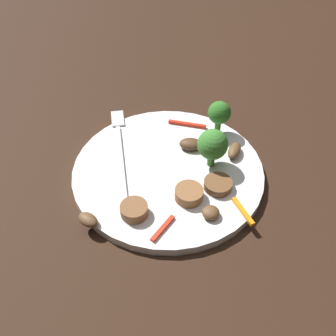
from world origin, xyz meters
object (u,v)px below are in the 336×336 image
(fork, at_px, (120,145))
(mushroom_1, at_px, (191,144))
(mushroom_3, at_px, (211,212))
(sausage_slice_0, at_px, (218,185))
(sausage_slice_2, at_px, (134,210))
(broccoli_floret_0, at_px, (213,145))
(mushroom_0, at_px, (234,151))
(sausage_slice_1, at_px, (189,194))
(pepper_strip_3, at_px, (163,228))
(pepper_strip_2, at_px, (187,124))
(plate, at_px, (168,171))
(mushroom_2, at_px, (88,220))
(broccoli_floret_1, at_px, (219,113))
(pepper_strip_1, at_px, (243,211))

(fork, bearing_deg, mushroom_1, -101.69)
(fork, relative_size, mushroom_3, 8.76)
(sausage_slice_0, bearing_deg, sausage_slice_2, 119.84)
(broccoli_floret_0, distance_m, mushroom_0, 0.05)
(sausage_slice_1, height_order, pepper_strip_3, sausage_slice_1)
(mushroom_0, bearing_deg, pepper_strip_2, 52.21)
(plate, distance_m, mushroom_2, 0.12)
(broccoli_floret_1, xyz_separation_m, pepper_strip_1, (-0.14, -0.03, -0.03))
(fork, distance_m, pepper_strip_2, 0.10)
(plate, xyz_separation_m, mushroom_0, (0.04, -0.08, 0.01))
(broccoli_floret_0, relative_size, pepper_strip_2, 0.97)
(sausage_slice_0, height_order, sausage_slice_1, sausage_slice_1)
(mushroom_0, bearing_deg, mushroom_3, 166.56)
(sausage_slice_1, height_order, mushroom_3, sausage_slice_1)
(sausage_slice_0, distance_m, pepper_strip_3, 0.09)
(pepper_strip_1, distance_m, pepper_strip_3, 0.09)
(mushroom_0, bearing_deg, sausage_slice_0, 162.95)
(fork, xyz_separation_m, mushroom_2, (-0.13, 0.01, 0.00))
(broccoli_floret_0, bearing_deg, pepper_strip_1, -151.23)
(pepper_strip_1, bearing_deg, pepper_strip_2, 27.70)
(sausage_slice_0, height_order, mushroom_3, mushroom_3)
(plate, bearing_deg, pepper_strip_3, -175.80)
(broccoli_floret_0, distance_m, mushroom_1, 0.05)
(broccoli_floret_1, bearing_deg, broccoli_floret_0, 175.02)
(mushroom_0, bearing_deg, mushroom_1, 85.05)
(mushroom_1, distance_m, mushroom_2, 0.17)
(sausage_slice_1, distance_m, mushroom_0, 0.10)
(sausage_slice_0, distance_m, pepper_strip_1, 0.05)
(sausage_slice_2, relative_size, pepper_strip_1, 0.76)
(broccoli_floret_1, distance_m, sausage_slice_2, 0.18)
(pepper_strip_1, xyz_separation_m, pepper_strip_2, (0.15, 0.08, 0.00))
(sausage_slice_1, relative_size, mushroom_3, 1.68)
(plate, height_order, pepper_strip_1, pepper_strip_1)
(broccoli_floret_1, height_order, sausage_slice_0, broccoli_floret_1)
(broccoli_floret_0, height_order, sausage_slice_1, broccoli_floret_0)
(broccoli_floret_1, bearing_deg, sausage_slice_0, -177.36)
(sausage_slice_1, distance_m, sausage_slice_2, 0.07)
(sausage_slice_2, height_order, mushroom_2, sausage_slice_2)
(pepper_strip_1, bearing_deg, mushroom_1, 34.06)
(sausage_slice_0, height_order, pepper_strip_3, sausage_slice_0)
(fork, xyz_separation_m, mushroom_3, (-0.10, -0.13, 0.00))
(broccoli_floret_1, relative_size, mushroom_0, 1.57)
(sausage_slice_1, bearing_deg, mushroom_1, 3.74)
(broccoli_floret_0, relative_size, mushroom_1, 1.71)
(fork, relative_size, pepper_strip_2, 3.22)
(sausage_slice_1, bearing_deg, sausage_slice_0, -57.79)
(mushroom_1, distance_m, pepper_strip_1, 0.12)
(pepper_strip_1, bearing_deg, fork, 60.31)
(broccoli_floret_0, bearing_deg, mushroom_1, 45.35)
(broccoli_floret_0, distance_m, sausage_slice_0, 0.05)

